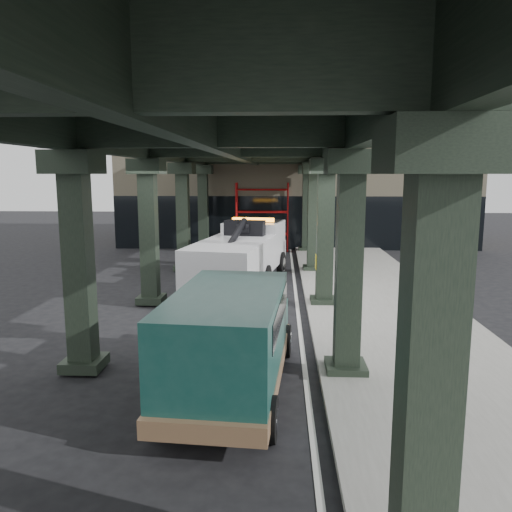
# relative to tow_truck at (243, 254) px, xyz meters

# --- Properties ---
(ground) EXTENTS (90.00, 90.00, 0.00)m
(ground) POSITION_rel_tow_truck_xyz_m (0.40, -4.90, -1.35)
(ground) COLOR black
(ground) RESTS_ON ground
(sidewalk) EXTENTS (5.00, 40.00, 0.15)m
(sidewalk) POSITION_rel_tow_truck_xyz_m (4.90, -2.90, -1.28)
(sidewalk) COLOR gray
(sidewalk) RESTS_ON ground
(lane_stripe) EXTENTS (0.12, 38.00, 0.01)m
(lane_stripe) POSITION_rel_tow_truck_xyz_m (2.10, -2.90, -1.35)
(lane_stripe) COLOR silver
(lane_stripe) RESTS_ON ground
(viaduct) EXTENTS (7.40, 32.00, 6.40)m
(viaduct) POSITION_rel_tow_truck_xyz_m (0.00, -2.90, 4.11)
(viaduct) COLOR black
(viaduct) RESTS_ON ground
(building) EXTENTS (22.00, 10.00, 8.00)m
(building) POSITION_rel_tow_truck_xyz_m (2.40, 15.10, 2.65)
(building) COLOR #C6B793
(building) RESTS_ON ground
(scaffolding) EXTENTS (3.08, 0.88, 4.00)m
(scaffolding) POSITION_rel_tow_truck_xyz_m (0.40, 9.75, 0.76)
(scaffolding) COLOR #B70E0F
(scaffolding) RESTS_ON ground
(tow_truck) EXTENTS (3.65, 8.69, 2.77)m
(tow_truck) POSITION_rel_tow_truck_xyz_m (0.00, 0.00, 0.00)
(tow_truck) COLOR black
(tow_truck) RESTS_ON ground
(towed_van) EXTENTS (2.56, 5.66, 2.24)m
(towed_van) POSITION_rel_tow_truck_xyz_m (0.52, -9.97, -0.15)
(towed_van) COLOR #113F39
(towed_van) RESTS_ON ground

